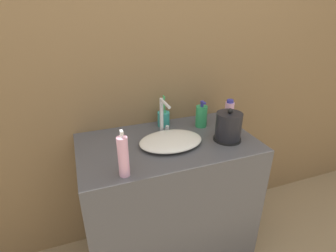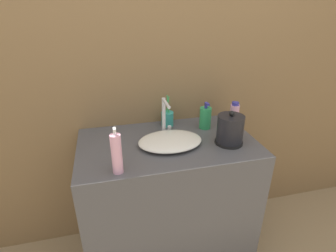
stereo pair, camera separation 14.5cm
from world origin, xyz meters
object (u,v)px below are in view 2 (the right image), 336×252
toothbrush_cup (167,118)px  shampoo_bottle (234,116)px  lotion_bottle (117,154)px  mouthwash_bottle (205,118)px  faucet (165,115)px  electric_kettle (230,131)px

toothbrush_cup → shampoo_bottle: size_ratio=1.20×
lotion_bottle → shampoo_bottle: 0.80m
toothbrush_cup → mouthwash_bottle: size_ratio=1.23×
faucet → shampoo_bottle: faucet is taller
mouthwash_bottle → electric_kettle: bearing=-74.5°
mouthwash_bottle → toothbrush_cup: bearing=157.3°
toothbrush_cup → lotion_bottle: 0.57m
toothbrush_cup → shampoo_bottle: bearing=-20.0°
mouthwash_bottle → lotion_bottle: bearing=-148.0°
electric_kettle → lotion_bottle: 0.64m
lotion_bottle → toothbrush_cup: bearing=52.2°
electric_kettle → toothbrush_cup: 0.42m
faucet → mouthwash_bottle: (0.26, 0.02, -0.05)m
electric_kettle → lotion_bottle: (-0.63, -0.14, 0.02)m
faucet → toothbrush_cup: size_ratio=1.06×
faucet → lotion_bottle: 0.45m
toothbrush_cup → mouthwash_bottle: bearing=-22.7°
shampoo_bottle → lotion_bottle: bearing=-157.5°
faucet → shampoo_bottle: (0.43, -0.03, -0.04)m
electric_kettle → mouthwash_bottle: bearing=105.5°
electric_kettle → shampoo_bottle: size_ratio=1.11×
faucet → lotion_bottle: lotion_bottle is taller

